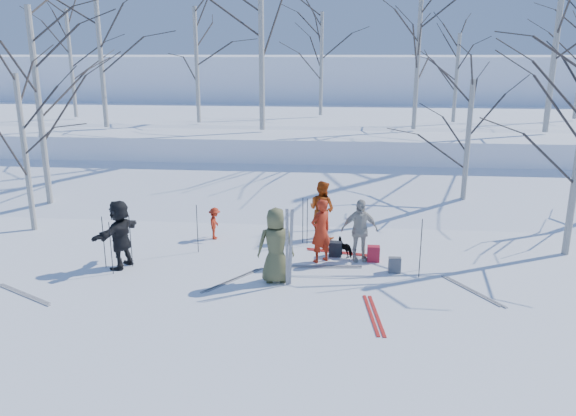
# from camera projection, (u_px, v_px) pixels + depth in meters

# --- Properties ---
(ground) EXTENTS (120.00, 120.00, 0.00)m
(ground) POSITION_uv_depth(u_px,v_px,m) (282.00, 275.00, 13.77)
(ground) COLOR white
(ground) RESTS_ON ground
(snow_ramp) EXTENTS (70.00, 9.49, 4.12)m
(snow_ramp) POSITION_uv_depth(u_px,v_px,m) (303.00, 198.00, 20.44)
(snow_ramp) COLOR white
(snow_ramp) RESTS_ON ground
(snow_plateau) EXTENTS (70.00, 18.00, 2.20)m
(snow_plateau) POSITION_uv_depth(u_px,v_px,m) (317.00, 136.00, 29.80)
(snow_plateau) COLOR white
(snow_plateau) RESTS_ON ground
(far_hill) EXTENTS (90.00, 30.00, 6.00)m
(far_hill) POSITION_uv_depth(u_px,v_px,m) (329.00, 91.00, 49.67)
(far_hill) COLOR white
(far_hill) RESTS_ON ground
(skier_olive_center) EXTENTS (0.97, 0.71, 1.81)m
(skier_olive_center) POSITION_uv_depth(u_px,v_px,m) (276.00, 245.00, 13.17)
(skier_olive_center) COLOR #505231
(skier_olive_center) RESTS_ON ground
(skier_red_north) EXTENTS (0.73, 0.70, 1.68)m
(skier_red_north) POSITION_uv_depth(u_px,v_px,m) (321.00, 231.00, 14.46)
(skier_red_north) COLOR #B02510
(skier_red_north) RESTS_ON ground
(skier_redor_behind) EXTENTS (1.05, 1.00, 1.72)m
(skier_redor_behind) POSITION_uv_depth(u_px,v_px,m) (322.00, 210.00, 16.34)
(skier_redor_behind) COLOR #B3400D
(skier_redor_behind) RESTS_ON ground
(skier_red_seated) EXTENTS (0.37, 0.62, 0.94)m
(skier_red_seated) POSITION_uv_depth(u_px,v_px,m) (215.00, 223.00, 16.34)
(skier_red_seated) COLOR #B02510
(skier_red_seated) RESTS_ON ground
(skier_cream_east) EXTENTS (1.03, 0.59, 1.65)m
(skier_cream_east) POSITION_uv_depth(u_px,v_px,m) (359.00, 230.00, 14.56)
(skier_cream_east) COLOR beige
(skier_cream_east) RESTS_ON ground
(skier_grey_west) EXTENTS (0.96, 1.71, 1.76)m
(skier_grey_west) POSITION_uv_depth(u_px,v_px,m) (120.00, 234.00, 14.08)
(skier_grey_west) COLOR black
(skier_grey_west) RESTS_ON ground
(dog) EXTENTS (0.61, 0.59, 0.49)m
(dog) POSITION_uv_depth(u_px,v_px,m) (345.00, 247.00, 15.01)
(dog) COLOR black
(dog) RESTS_ON ground
(upright_ski_left) EXTENTS (0.08, 0.16, 1.90)m
(upright_ski_left) POSITION_uv_depth(u_px,v_px,m) (287.00, 248.00, 12.89)
(upright_ski_left) COLOR silver
(upright_ski_left) RESTS_ON ground
(upright_ski_right) EXTENTS (0.15, 0.23, 1.89)m
(upright_ski_right) POSITION_uv_depth(u_px,v_px,m) (291.00, 248.00, 12.89)
(upright_ski_right) COLOR silver
(upright_ski_right) RESTS_ON ground
(ski_pair_a) EXTENTS (1.88, 2.08, 0.02)m
(ski_pair_a) POSITION_uv_depth(u_px,v_px,m) (472.00, 291.00, 12.84)
(ski_pair_a) COLOR silver
(ski_pair_a) RESTS_ON ground
(ski_pair_b) EXTENTS (0.63, 1.94, 0.02)m
(ski_pair_b) POSITION_uv_depth(u_px,v_px,m) (374.00, 315.00, 11.67)
(ski_pair_b) COLOR red
(ski_pair_b) RESTS_ON ground
(ski_pair_c) EXTENTS (1.98, 2.09, 0.02)m
(ski_pair_c) POSITION_uv_depth(u_px,v_px,m) (233.00, 280.00, 13.47)
(ski_pair_c) COLOR silver
(ski_pair_c) RESTS_ON ground
(ski_pair_d) EXTENTS (1.80, 2.07, 0.02)m
(ski_pair_d) POSITION_uv_depth(u_px,v_px,m) (24.00, 294.00, 12.65)
(ski_pair_d) COLOR silver
(ski_pair_d) RESTS_ON ground
(ski_pair_e) EXTENTS (0.98, 1.98, 0.02)m
(ski_pair_e) POSITION_uv_depth(u_px,v_px,m) (341.00, 252.00, 15.31)
(ski_pair_e) COLOR red
(ski_pair_e) RESTS_ON ground
(ski_pair_f) EXTENTS (0.56, 1.94, 0.02)m
(ski_pair_f) POSITION_uv_depth(u_px,v_px,m) (325.00, 267.00, 14.30)
(ski_pair_f) COLOR silver
(ski_pair_f) RESTS_ON ground
(ski_pole_a) EXTENTS (0.02, 0.02, 1.34)m
(ski_pole_a) POSITION_uv_depth(u_px,v_px,m) (307.00, 222.00, 15.83)
(ski_pole_a) COLOR black
(ski_pole_a) RESTS_ON ground
(ski_pole_b) EXTENTS (0.02, 0.02, 1.34)m
(ski_pole_b) POSITION_uv_depth(u_px,v_px,m) (104.00, 242.00, 14.12)
(ski_pole_b) COLOR black
(ski_pole_b) RESTS_ON ground
(ski_pole_c) EXTENTS (0.02, 0.02, 1.34)m
(ski_pole_c) POSITION_uv_depth(u_px,v_px,m) (197.00, 229.00, 15.19)
(ski_pole_c) COLOR black
(ski_pole_c) RESTS_ON ground
(ski_pole_d) EXTENTS (0.02, 0.02, 1.34)m
(ski_pole_d) POSITION_uv_depth(u_px,v_px,m) (421.00, 245.00, 13.93)
(ski_pole_d) COLOR black
(ski_pole_d) RESTS_ON ground
(ski_pole_e) EXTENTS (0.02, 0.02, 1.34)m
(ski_pole_e) POSITION_uv_depth(u_px,v_px,m) (420.00, 251.00, 13.47)
(ski_pole_e) COLOR black
(ski_pole_e) RESTS_ON ground
(ski_pole_f) EXTENTS (0.02, 0.02, 1.34)m
(ski_pole_f) POSITION_uv_depth(u_px,v_px,m) (303.00, 220.00, 15.94)
(ski_pole_f) COLOR black
(ski_pole_f) RESTS_ON ground
(ski_pole_g) EXTENTS (0.02, 0.02, 1.34)m
(ski_pole_g) POSITION_uv_depth(u_px,v_px,m) (131.00, 241.00, 14.17)
(ski_pole_g) COLOR black
(ski_pole_g) RESTS_ON ground
(ski_pole_h) EXTENTS (0.02, 0.02, 1.34)m
(ski_pole_h) POSITION_uv_depth(u_px,v_px,m) (319.00, 222.00, 15.83)
(ski_pole_h) COLOR black
(ski_pole_h) RESTS_ON ground
(ski_pole_i) EXTENTS (0.02, 0.02, 1.34)m
(ski_pole_i) POSITION_uv_depth(u_px,v_px,m) (111.00, 248.00, 13.69)
(ski_pole_i) COLOR black
(ski_pole_i) RESTS_ON ground
(backpack_red) EXTENTS (0.32, 0.22, 0.42)m
(backpack_red) POSITION_uv_depth(u_px,v_px,m) (373.00, 254.00, 14.64)
(backpack_red) COLOR #A8192C
(backpack_red) RESTS_ON ground
(backpack_grey) EXTENTS (0.30, 0.20, 0.38)m
(backpack_grey) POSITION_uv_depth(u_px,v_px,m) (395.00, 265.00, 13.91)
(backpack_grey) COLOR #505157
(backpack_grey) RESTS_ON ground
(backpack_dark) EXTENTS (0.34, 0.24, 0.40)m
(backpack_dark) POSITION_uv_depth(u_px,v_px,m) (335.00, 249.00, 15.02)
(backpack_dark) COLOR black
(backpack_dark) RESTS_ON ground
(birch_plateau_a) EXTENTS (6.18, 6.18, 7.97)m
(birch_plateau_a) POSITION_uv_depth(u_px,v_px,m) (558.00, 28.00, 21.43)
(birch_plateau_a) COLOR silver
(birch_plateau_a) RESTS_ON snow_plateau
(birch_plateau_b) EXTENTS (5.09, 5.09, 6.41)m
(birch_plateau_b) POSITION_uv_depth(u_px,v_px,m) (100.00, 49.00, 23.11)
(birch_plateau_b) COLOR silver
(birch_plateau_b) RESTS_ON snow_plateau
(birch_plateau_c) EXTENTS (4.10, 4.10, 5.00)m
(birch_plateau_c) POSITION_uv_depth(u_px,v_px,m) (321.00, 64.00, 27.89)
(birch_plateau_c) COLOR silver
(birch_plateau_c) RESTS_ON snow_plateau
(birch_plateau_e) EXTENTS (3.33, 3.33, 3.90)m
(birch_plateau_e) POSITION_uv_depth(u_px,v_px,m) (456.00, 78.00, 25.21)
(birch_plateau_e) COLOR silver
(birch_plateau_e) RESTS_ON snow_plateau
(birch_plateau_f) EXTENTS (4.14, 4.14, 5.06)m
(birch_plateau_f) POSITION_uv_depth(u_px,v_px,m) (71.00, 64.00, 26.99)
(birch_plateau_f) COLOR silver
(birch_plateau_f) RESTS_ON snow_plateau
(birch_plateau_g) EXTENTS (6.05, 6.05, 7.79)m
(birch_plateau_g) POSITION_uv_depth(u_px,v_px,m) (261.00, 31.00, 22.12)
(birch_plateau_g) COLOR silver
(birch_plateau_g) RESTS_ON snow_plateau
(birch_plateau_h) EXTENTS (4.11, 4.11, 5.01)m
(birch_plateau_h) POSITION_uv_depth(u_px,v_px,m) (197.00, 66.00, 24.91)
(birch_plateau_h) COLOR silver
(birch_plateau_h) RESTS_ON snow_plateau
(birch_plateau_i) EXTENTS (4.33, 4.33, 5.32)m
(birch_plateau_i) POSITION_uv_depth(u_px,v_px,m) (417.00, 63.00, 22.63)
(birch_plateau_i) COLOR silver
(birch_plateau_i) RESTS_ON snow_plateau
(birch_edge_a) EXTENTS (3.90, 3.90, 4.71)m
(birch_edge_a) POSITION_uv_depth(u_px,v_px,m) (25.00, 154.00, 16.70)
(birch_edge_a) COLOR silver
(birch_edge_a) RESTS_ON ground
(birch_edge_d) EXTENTS (5.31, 5.31, 6.73)m
(birch_edge_d) POSITION_uv_depth(u_px,v_px,m) (40.00, 112.00, 18.52)
(birch_edge_d) COLOR silver
(birch_edge_d) RESTS_ON ground
(birch_edge_e) EXTENTS (3.72, 3.72, 4.46)m
(birch_edge_e) POSITION_uv_depth(u_px,v_px,m) (467.00, 149.00, 18.34)
(birch_edge_e) COLOR silver
(birch_edge_e) RESTS_ON ground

